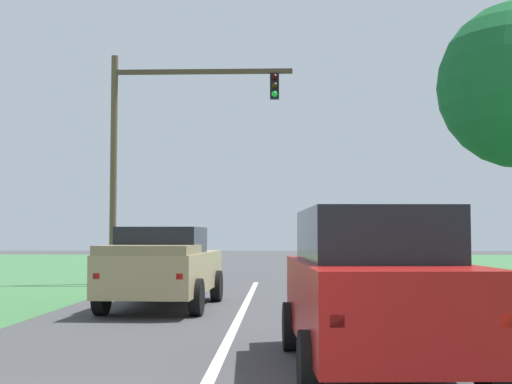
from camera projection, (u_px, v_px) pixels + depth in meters
name	position (u px, v px, depth m)	size (l,w,h in m)	color
ground_plane	(243.00, 310.00, 16.25)	(120.00, 120.00, 0.00)	#424244
red_suv_near	(373.00, 285.00, 9.16)	(2.36, 5.08, 2.07)	#9E1411
pickup_truck_lead	(164.00, 266.00, 16.68)	(2.48, 5.47, 1.91)	tan
traffic_light	(157.00, 135.00, 25.14)	(6.50, 0.40, 8.15)	brown
keep_moving_sign	(419.00, 245.00, 20.95)	(0.60, 0.09, 2.22)	gray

